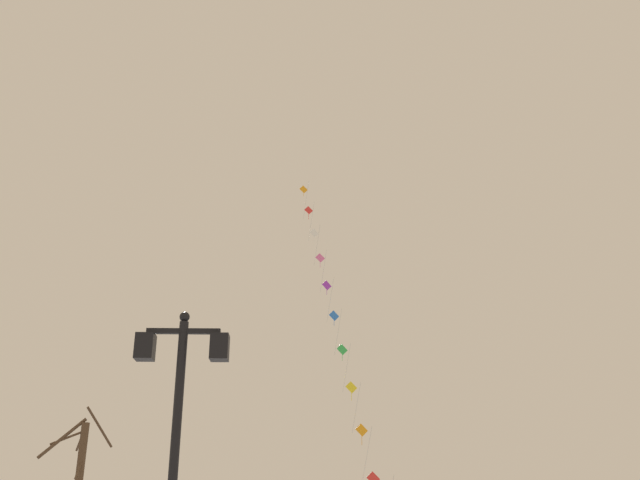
# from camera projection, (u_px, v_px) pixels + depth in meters

# --- Properties ---
(twin_lantern_lamp_post) EXTENTS (1.42, 0.28, 4.90)m
(twin_lantern_lamp_post) POSITION_uv_depth(u_px,v_px,m) (178.00, 410.00, 10.51)
(twin_lantern_lamp_post) COLOR black
(twin_lantern_lamp_post) RESTS_ON ground_plane
(kite_train) EXTENTS (3.33, 12.02, 19.75)m
(kite_train) POSITION_uv_depth(u_px,v_px,m) (334.00, 316.00, 31.79)
(kite_train) COLOR brown
(kite_train) RESTS_ON ground_plane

